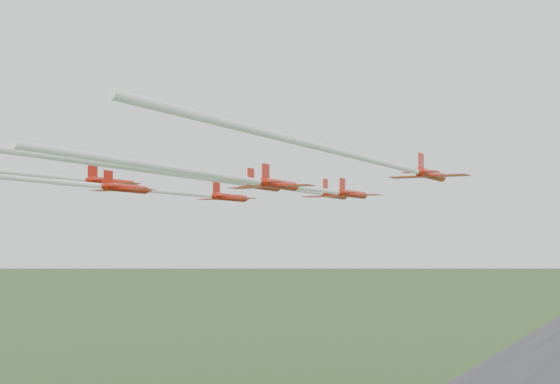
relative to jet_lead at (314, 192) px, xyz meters
The scene contains 9 objects.
runway 194.00m from the jet_lead, 90.82° to the left, with size 38.00×900.00×0.04m, color #2F2F31.
jet_lead is the anchor object (origin of this frame).
jet_row2_left 17.23m from the jet_lead, 135.59° to the right, with size 9.39×43.72×2.78m.
jet_row2_right 25.59m from the jet_lead, 68.32° to the right, with size 8.30×66.68×2.48m.
jet_row3_left 42.56m from the jet_lead, 119.41° to the right, with size 11.10×68.44×2.90m.
jet_row3_mid 26.33m from the jet_lead, 84.86° to the right, with size 8.66×45.45×2.55m.
jet_row3_right 38.28m from the jet_lead, 51.44° to the right, with size 8.97×59.57×2.68m.
jet_row4_left 43.37m from the jet_lead, 101.88° to the right, with size 8.90×52.38×2.43m.
jet_row4_right 40.21m from the jet_lead, 72.17° to the right, with size 8.17×42.42×2.40m.
Camera 1 is at (52.14, -79.52, 48.18)m, focal length 45.00 mm.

